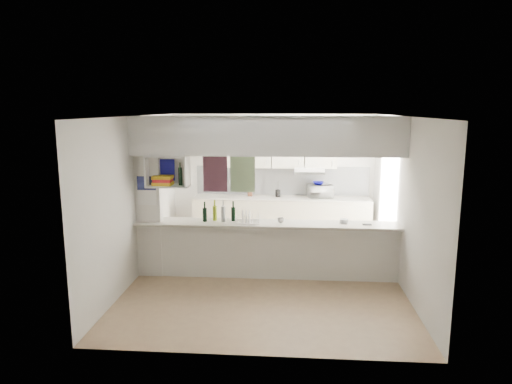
# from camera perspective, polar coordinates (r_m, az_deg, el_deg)

# --- Properties ---
(floor) EXTENTS (4.80, 4.80, 0.00)m
(floor) POSITION_cam_1_polar(r_m,az_deg,el_deg) (7.57, 1.27, -10.60)
(floor) COLOR #9A7859
(floor) RESTS_ON ground
(ceiling) EXTENTS (4.80, 4.80, 0.00)m
(ceiling) POSITION_cam_1_polar(r_m,az_deg,el_deg) (7.07, 1.36, 9.47)
(ceiling) COLOR white
(ceiling) RESTS_ON wall_back
(wall_back) EXTENTS (4.20, 0.00, 4.20)m
(wall_back) POSITION_cam_1_polar(r_m,az_deg,el_deg) (9.57, 2.08, 1.93)
(wall_back) COLOR silver
(wall_back) RESTS_ON floor
(wall_left) EXTENTS (0.00, 4.80, 4.80)m
(wall_left) POSITION_cam_1_polar(r_m,az_deg,el_deg) (7.61, -14.68, -0.65)
(wall_left) COLOR silver
(wall_left) RESTS_ON floor
(wall_right) EXTENTS (0.00, 4.80, 4.80)m
(wall_right) POSITION_cam_1_polar(r_m,az_deg,el_deg) (7.40, 17.77, -1.12)
(wall_right) COLOR silver
(wall_right) RESTS_ON floor
(servery_partition) EXTENTS (4.20, 0.50, 2.60)m
(servery_partition) POSITION_cam_1_polar(r_m,az_deg,el_deg) (7.16, -0.06, 1.93)
(servery_partition) COLOR silver
(servery_partition) RESTS_ON floor
(cubby_shelf) EXTENTS (0.65, 0.35, 0.50)m
(cubby_shelf) POSITION_cam_1_polar(r_m,az_deg,el_deg) (7.33, -11.04, 2.34)
(cubby_shelf) COLOR white
(cubby_shelf) RESTS_ON bulkhead
(kitchen_run) EXTENTS (3.60, 0.63, 2.24)m
(kitchen_run) POSITION_cam_1_polar(r_m,az_deg,el_deg) (9.39, 2.97, -1.19)
(kitchen_run) COLOR beige
(kitchen_run) RESTS_ON floor
(microwave) EXTENTS (0.54, 0.43, 0.27)m
(microwave) POSITION_cam_1_polar(r_m,az_deg,el_deg) (9.37, 8.05, 0.11)
(microwave) COLOR white
(microwave) RESTS_ON bench_top
(bowl) EXTENTS (0.23, 0.23, 0.06)m
(bowl) POSITION_cam_1_polar(r_m,az_deg,el_deg) (9.36, 7.77, 1.11)
(bowl) COLOR #0C0A77
(bowl) RESTS_ON microwave
(dish_rack) EXTENTS (0.38, 0.29, 0.20)m
(dish_rack) POSITION_cam_1_polar(r_m,az_deg,el_deg) (7.30, -0.97, -3.18)
(dish_rack) COLOR silver
(dish_rack) RESTS_ON breakfast_bar
(cup) EXTENTS (0.12, 0.12, 0.09)m
(cup) POSITION_cam_1_polar(r_m,az_deg,el_deg) (7.22, 3.12, -3.53)
(cup) COLOR white
(cup) RESTS_ON dish_rack
(wine_bottles) EXTENTS (0.52, 0.15, 0.36)m
(wine_bottles) POSITION_cam_1_polar(r_m,az_deg,el_deg) (7.38, -4.64, -2.68)
(wine_bottles) COLOR black
(wine_bottles) RESTS_ON breakfast_bar
(plastic_tubs) EXTENTS (0.49, 0.17, 0.07)m
(plastic_tubs) POSITION_cam_1_polar(r_m,az_deg,el_deg) (7.38, 11.15, -3.63)
(plastic_tubs) COLOR silver
(plastic_tubs) RESTS_ON breakfast_bar
(utensil_jar) EXTENTS (0.10, 0.10, 0.15)m
(utensil_jar) POSITION_cam_1_polar(r_m,az_deg,el_deg) (9.37, 2.75, -0.17)
(utensil_jar) COLOR black
(utensil_jar) RESTS_ON bench_top
(knife_block) EXTENTS (0.10, 0.08, 0.18)m
(knife_block) POSITION_cam_1_polar(r_m,az_deg,el_deg) (9.43, -0.76, 0.02)
(knife_block) COLOR brown
(knife_block) RESTS_ON bench_top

